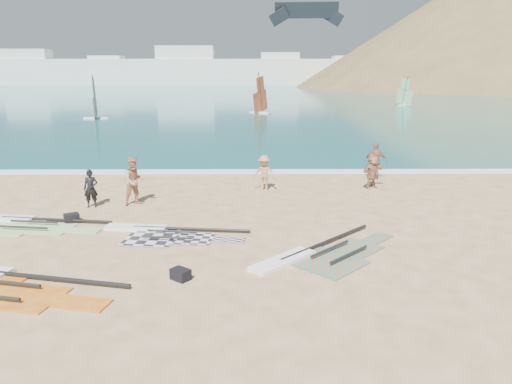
{
  "coord_description": "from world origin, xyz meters",
  "views": [
    {
      "loc": [
        0.99,
        -13.82,
        5.46
      ],
      "look_at": [
        1.15,
        4.0,
        1.0
      ],
      "focal_mm": 35.0,
      "sensor_mm": 36.0,
      "label": 1
    }
  ],
  "objects_px": {
    "rig_green": "(24,224)",
    "beachgoer_mid": "(264,173)",
    "beachgoer_left": "(135,181)",
    "beachgoer_back": "(376,161)",
    "beachgoer_right": "(372,171)",
    "rig_orange": "(319,255)",
    "gear_bag_near": "(72,218)",
    "rig_grey": "(160,233)",
    "gear_bag_far": "(181,274)",
    "person_wetsuit": "(91,189)"
  },
  "relations": [
    {
      "from": "rig_green",
      "to": "beachgoer_right",
      "type": "relative_size",
      "value": 3.22
    },
    {
      "from": "gear_bag_far",
      "to": "beachgoer_left",
      "type": "xyz_separation_m",
      "value": [
        -2.86,
        7.49,
        0.84
      ]
    },
    {
      "from": "rig_green",
      "to": "rig_orange",
      "type": "relative_size",
      "value": 1.08
    },
    {
      "from": "beachgoer_left",
      "to": "beachgoer_back",
      "type": "bearing_deg",
      "value": -8.71
    },
    {
      "from": "rig_orange",
      "to": "beachgoer_mid",
      "type": "bearing_deg",
      "value": 54.27
    },
    {
      "from": "beachgoer_left",
      "to": "rig_green",
      "type": "bearing_deg",
      "value": -173.12
    },
    {
      "from": "rig_green",
      "to": "person_wetsuit",
      "type": "xyz_separation_m",
      "value": [
        1.71,
        2.32,
        0.72
      ]
    },
    {
      "from": "gear_bag_near",
      "to": "gear_bag_far",
      "type": "xyz_separation_m",
      "value": [
        4.65,
        -5.1,
        -0.01
      ]
    },
    {
      "from": "gear_bag_far",
      "to": "gear_bag_near",
      "type": "bearing_deg",
      "value": 132.39
    },
    {
      "from": "beachgoer_back",
      "to": "beachgoer_right",
      "type": "distance_m",
      "value": 1.98
    },
    {
      "from": "rig_grey",
      "to": "gear_bag_near",
      "type": "relative_size",
      "value": 10.09
    },
    {
      "from": "rig_orange",
      "to": "beachgoer_right",
      "type": "relative_size",
      "value": 2.99
    },
    {
      "from": "rig_grey",
      "to": "beachgoer_right",
      "type": "xyz_separation_m",
      "value": [
        8.65,
        6.62,
        0.76
      ]
    },
    {
      "from": "rig_orange",
      "to": "beachgoer_right",
      "type": "distance_m",
      "value": 9.42
    },
    {
      "from": "gear_bag_far",
      "to": "beachgoer_mid",
      "type": "distance_m",
      "value": 10.14
    },
    {
      "from": "rig_grey",
      "to": "gear_bag_far",
      "type": "relative_size",
      "value": 10.21
    },
    {
      "from": "beachgoer_left",
      "to": "beachgoer_right",
      "type": "bearing_deg",
      "value": -16.72
    },
    {
      "from": "rig_grey",
      "to": "beachgoer_right",
      "type": "bearing_deg",
      "value": 44.0
    },
    {
      "from": "rig_orange",
      "to": "gear_bag_near",
      "type": "relative_size",
      "value": 9.7
    },
    {
      "from": "rig_orange",
      "to": "rig_grey",
      "type": "bearing_deg",
      "value": 112.27
    },
    {
      "from": "rig_green",
      "to": "beachgoer_left",
      "type": "distance_m",
      "value": 4.44
    },
    {
      "from": "beachgoer_mid",
      "to": "rig_orange",
      "type": "bearing_deg",
      "value": -63.99
    },
    {
      "from": "rig_orange",
      "to": "gear_bag_far",
      "type": "distance_m",
      "value": 4.19
    },
    {
      "from": "person_wetsuit",
      "to": "beachgoer_mid",
      "type": "distance_m",
      "value": 7.5
    },
    {
      "from": "rig_grey",
      "to": "gear_bag_near",
      "type": "xyz_separation_m",
      "value": [
        -3.47,
        1.44,
        0.11
      ]
    },
    {
      "from": "rig_grey",
      "to": "rig_orange",
      "type": "relative_size",
      "value": 1.04
    },
    {
      "from": "beachgoer_back",
      "to": "rig_grey",
      "type": "bearing_deg",
      "value": 55.2
    },
    {
      "from": "beachgoer_right",
      "to": "rig_grey",
      "type": "bearing_deg",
      "value": 179.79
    },
    {
      "from": "rig_grey",
      "to": "gear_bag_near",
      "type": "distance_m",
      "value": 3.76
    },
    {
      "from": "rig_green",
      "to": "beachgoer_back",
      "type": "relative_size",
      "value": 2.81
    },
    {
      "from": "gear_bag_near",
      "to": "beachgoer_back",
      "type": "distance_m",
      "value": 14.56
    },
    {
      "from": "rig_grey",
      "to": "beachgoer_right",
      "type": "relative_size",
      "value": 3.11
    },
    {
      "from": "beachgoer_mid",
      "to": "beachgoer_back",
      "type": "bearing_deg",
      "value": 38.71
    },
    {
      "from": "beachgoer_back",
      "to": "beachgoer_right",
      "type": "bearing_deg",
      "value": 84.82
    },
    {
      "from": "beachgoer_right",
      "to": "beachgoer_mid",
      "type": "bearing_deg",
      "value": 147.49
    },
    {
      "from": "gear_bag_far",
      "to": "beachgoer_left",
      "type": "height_order",
      "value": "beachgoer_left"
    },
    {
      "from": "beachgoer_mid",
      "to": "beachgoer_right",
      "type": "bearing_deg",
      "value": 21.32
    },
    {
      "from": "person_wetsuit",
      "to": "beachgoer_right",
      "type": "xyz_separation_m",
      "value": [
        12.0,
        3.17,
        0.05
      ]
    },
    {
      "from": "rig_grey",
      "to": "rig_green",
      "type": "xyz_separation_m",
      "value": [
        -5.07,
        1.13,
        0.0
      ]
    },
    {
      "from": "rig_green",
      "to": "person_wetsuit",
      "type": "relative_size",
      "value": 3.42
    },
    {
      "from": "beachgoer_back",
      "to": "person_wetsuit",
      "type": "bearing_deg",
      "value": 34.47
    },
    {
      "from": "beachgoer_right",
      "to": "person_wetsuit",
      "type": "bearing_deg",
      "value": 157.17
    },
    {
      "from": "rig_grey",
      "to": "beachgoer_left",
      "type": "height_order",
      "value": "beachgoer_left"
    },
    {
      "from": "beachgoer_left",
      "to": "beachgoer_right",
      "type": "xyz_separation_m",
      "value": [
        10.32,
        2.78,
        -0.17
      ]
    },
    {
      "from": "beachgoer_mid",
      "to": "gear_bag_far",
      "type": "bearing_deg",
      "value": -87.8
    },
    {
      "from": "person_wetsuit",
      "to": "beachgoer_left",
      "type": "distance_m",
      "value": 1.73
    },
    {
      "from": "rig_green",
      "to": "beachgoer_mid",
      "type": "xyz_separation_m",
      "value": [
        8.7,
        5.04,
        0.77
      ]
    },
    {
      "from": "person_wetsuit",
      "to": "beachgoer_mid",
      "type": "xyz_separation_m",
      "value": [
        6.99,
        2.72,
        0.05
      ]
    },
    {
      "from": "rig_orange",
      "to": "beachgoer_back",
      "type": "relative_size",
      "value": 2.61
    },
    {
      "from": "person_wetsuit",
      "to": "rig_green",
      "type": "bearing_deg",
      "value": -134.84
    }
  ]
}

